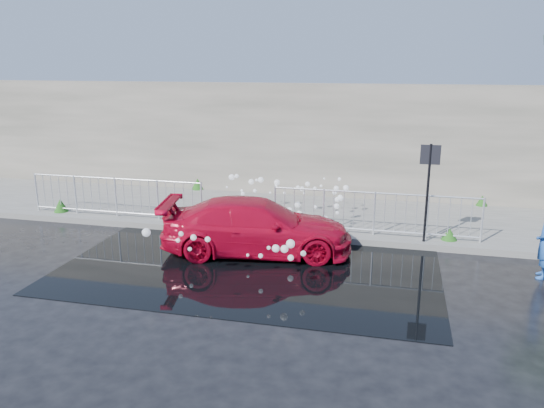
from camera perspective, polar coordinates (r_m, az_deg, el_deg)
The scene contains 11 objects.
ground at distance 10.88m, azimuth -6.34°, elevation -8.33°, with size 90.00×90.00×0.00m, color black.
pavement at distance 15.38m, azimuth -0.09°, elevation -0.88°, with size 30.00×4.00×0.15m, color #5C5D58.
curb at distance 13.53m, azimuth -2.08°, elevation -3.13°, with size 30.00×0.25×0.16m, color #5C5D58.
retaining_wall at distance 17.10m, azimuth 1.65°, elevation 7.00°, with size 30.00×0.60×3.50m, color #5C5A4D.
puddle at distance 11.61m, azimuth -2.33°, elevation -6.66°, with size 8.00×5.00×0.01m, color black.
sign_post at distance 12.76m, azimuth 16.50°, elevation 2.78°, with size 0.45×0.06×2.50m.
railing_left at distance 15.18m, azimuth -16.45°, elevation 0.85°, with size 5.05×0.05×1.10m.
railing_right at distance 13.22m, azimuth 10.94°, elevation -0.86°, with size 5.05×0.05×1.10m.
weeds at distance 14.97m, azimuth -1.97°, elevation -0.36°, with size 12.17×3.93×0.38m.
water_spray at distance 13.37m, azimuth 0.79°, elevation -0.18°, with size 3.64×5.74×1.01m.
red_car at distance 12.21m, azimuth -1.64°, elevation -2.44°, with size 1.77×4.35×1.26m, color #B10722.
Camera 1 is at (3.47, -9.37, 4.32)m, focal length 35.00 mm.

